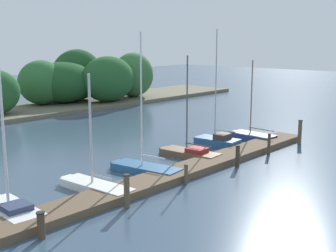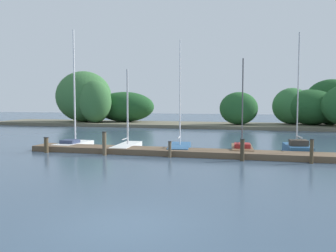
{
  "view_description": "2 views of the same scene",
  "coord_description": "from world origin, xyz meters",
  "views": [
    {
      "loc": [
        -17.74,
        -1.96,
        6.93
      ],
      "look_at": [
        0.73,
        14.78,
        2.09
      ],
      "focal_mm": 47.83,
      "sensor_mm": 36.0,
      "label": 1
    },
    {
      "loc": [
        3.38,
        -8.66,
        3.34
      ],
      "look_at": [
        -2.69,
        14.86,
        1.59
      ],
      "focal_mm": 38.07,
      "sensor_mm": 36.0,
      "label": 2
    }
  ],
  "objects": [
    {
      "name": "sailboat_0",
      "position": [
        -9.42,
        14.11,
        0.4
      ],
      "size": [
        1.59,
        3.69,
        8.3
      ],
      "rotation": [
        0.0,
        0.0,
        1.51
      ],
      "color": "white",
      "rests_on": "ground"
    },
    {
      "name": "dock_pier",
      "position": [
        0.0,
        12.52,
        0.17
      ],
      "size": [
        22.26,
        1.8,
        0.35
      ],
      "color": "brown",
      "rests_on": "ground"
    },
    {
      "name": "mooring_piling_1",
      "position": [
        -5.76,
        11.21,
        0.73
      ],
      "size": [
        0.28,
        0.28,
        1.45
      ],
      "color": "brown",
      "rests_on": "ground"
    },
    {
      "name": "sailboat_1",
      "position": [
        -5.32,
        13.95,
        0.29
      ],
      "size": [
        1.41,
        4.28,
        5.45
      ],
      "rotation": [
        0.0,
        0.0,
        1.64
      ],
      "color": "white",
      "rests_on": "ground"
    },
    {
      "name": "mooring_piling_5",
      "position": [
        10.06,
        11.23,
        0.82
      ],
      "size": [
        0.29,
        0.29,
        1.64
      ],
      "color": "brown",
      "rests_on": "ground"
    },
    {
      "name": "sailboat_2",
      "position": [
        -1.73,
        14.28,
        0.28
      ],
      "size": [
        1.85,
        4.22,
        7.31
      ],
      "rotation": [
        0.0,
        0.0,
        1.72
      ],
      "color": "#285684",
      "rests_on": "ground"
    },
    {
      "name": "sailboat_5",
      "position": [
        8.87,
        14.28,
        0.28
      ],
      "size": [
        1.52,
        3.52,
        5.55
      ],
      "rotation": [
        0.0,
        0.0,
        1.51
      ],
      "color": "navy",
      "rests_on": "ground"
    },
    {
      "name": "mooring_piling_4",
      "position": [
        6.07,
        11.3,
        0.66
      ],
      "size": [
        0.21,
        0.21,
        1.31
      ],
      "color": "#4C3D28",
      "rests_on": "ground"
    },
    {
      "name": "sailboat_3",
      "position": [
        2.31,
        14.51,
        0.29
      ],
      "size": [
        1.59,
        4.02,
        6.03
      ],
      "rotation": [
        0.0,
        0.0,
        1.65
      ],
      "color": "brown",
      "rests_on": "ground"
    },
    {
      "name": "mooring_piling_2",
      "position": [
        -1.69,
        11.4,
        0.48
      ],
      "size": [
        0.21,
        0.21,
        0.96
      ],
      "color": "brown",
      "rests_on": "ground"
    },
    {
      "name": "mooring_piling_0",
      "position": [
        -9.81,
        11.26,
        0.5
      ],
      "size": [
        0.31,
        0.31,
        1.0
      ],
      "color": "#4C3D28",
      "rests_on": "ground"
    },
    {
      "name": "sailboat_4",
      "position": [
        5.69,
        14.95,
        0.39
      ],
      "size": [
        1.66,
        3.15,
        7.58
      ],
      "rotation": [
        0.0,
        0.0,
        1.67
      ],
      "color": "#285684",
      "rests_on": "ground"
    },
    {
      "name": "mooring_piling_3",
      "position": [
        2.48,
        11.19,
        0.62
      ],
      "size": [
        0.27,
        0.27,
        1.23
      ],
      "color": "#3D3323",
      "rests_on": "ground"
    }
  ]
}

